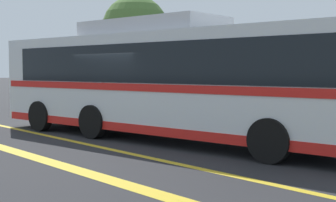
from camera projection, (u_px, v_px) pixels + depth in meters
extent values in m
plane|color=#262628|center=(130.00, 137.00, 14.21)|extent=(220.00, 220.00, 0.00)
cube|color=gold|center=(105.00, 148.00, 12.14)|extent=(32.62, 0.20, 0.01)
cube|color=gold|center=(40.00, 157.00, 10.90)|extent=(32.62, 0.20, 0.01)
cube|color=gold|center=(32.00, 158.00, 10.77)|extent=(32.62, 0.20, 0.01)
cube|color=#99999E|center=(278.00, 123.00, 17.30)|extent=(40.62, 0.36, 0.15)
cube|color=silver|center=(168.00, 82.00, 13.50)|extent=(12.85, 4.21, 2.74)
cube|color=black|center=(168.00, 63.00, 13.46)|extent=(11.10, 4.01, 1.07)
cube|color=red|center=(168.00, 86.00, 13.51)|extent=(12.60, 4.21, 0.20)
cube|color=red|center=(168.00, 125.00, 13.58)|extent=(12.60, 4.20, 0.24)
cube|color=silver|center=(152.00, 28.00, 13.80)|extent=(4.65, 2.60, 0.44)
cylinder|color=black|center=(315.00, 130.00, 11.99)|extent=(1.03, 0.41, 1.00)
cylinder|color=black|center=(270.00, 141.00, 10.13)|extent=(1.03, 0.41, 1.00)
cylinder|color=black|center=(148.00, 116.00, 15.72)|extent=(1.03, 0.41, 1.00)
cylinder|color=black|center=(93.00, 122.00, 13.87)|extent=(1.03, 0.41, 1.00)
cylinder|color=black|center=(96.00, 111.00, 17.43)|extent=(1.03, 0.41, 1.00)
cylinder|color=black|center=(40.00, 116.00, 15.57)|extent=(1.03, 0.41, 1.00)
cube|color=maroon|center=(83.00, 97.00, 24.32)|extent=(4.78, 1.96, 0.70)
cube|color=black|center=(84.00, 85.00, 24.20)|extent=(2.04, 1.64, 0.54)
cylinder|color=black|center=(54.00, 103.00, 24.80)|extent=(0.61, 0.22, 0.60)
cylinder|color=black|center=(81.00, 101.00, 25.98)|extent=(0.61, 0.22, 0.60)
cylinder|color=black|center=(86.00, 106.00, 22.71)|extent=(0.61, 0.22, 0.60)
cylinder|color=black|center=(113.00, 104.00, 23.89)|extent=(0.61, 0.22, 0.60)
cube|color=#335B33|center=(153.00, 103.00, 20.02)|extent=(4.13, 2.19, 0.62)
cube|color=black|center=(151.00, 91.00, 20.05)|extent=(1.79, 1.81, 0.40)
cylinder|color=black|center=(189.00, 111.00, 19.83)|extent=(0.61, 0.24, 0.60)
cylinder|color=black|center=(158.00, 114.00, 18.51)|extent=(0.61, 0.24, 0.60)
cylinder|color=black|center=(149.00, 108.00, 21.56)|extent=(0.61, 0.24, 0.60)
cylinder|color=black|center=(118.00, 110.00, 20.24)|extent=(0.61, 0.24, 0.60)
cylinder|color=#513823|center=(135.00, 77.00, 31.51)|extent=(0.28, 0.28, 3.13)
sphere|color=#4C7033|center=(135.00, 29.00, 31.29)|extent=(4.43, 4.43, 4.43)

